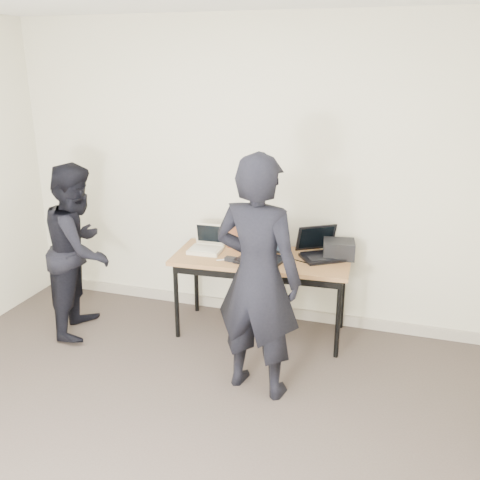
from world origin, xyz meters
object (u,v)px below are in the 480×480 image
at_px(laptop_right, 321,250).
at_px(person_typist, 257,278).
at_px(desk, 261,264).
at_px(equipment_box, 339,249).
at_px(person_observer, 80,249).
at_px(laptop_beige, 207,246).
at_px(laptop_center, 263,252).
at_px(leather_satchel, 249,233).

relative_size(laptop_right, person_typist, 0.27).
distance_m(desk, equipment_box, 0.67).
bearing_deg(desk, person_observer, -169.25).
bearing_deg(equipment_box, laptop_beige, -170.89).
relative_size(laptop_beige, equipment_box, 1.10).
xyz_separation_m(desk, person_observer, (-1.53, -0.38, 0.10)).
distance_m(laptop_right, equipment_box, 0.15).
distance_m(desk, laptop_center, 0.13).
bearing_deg(person_typist, laptop_center, -67.15).
bearing_deg(person_observer, laptop_beige, -83.38).
height_order(laptop_right, person_observer, person_observer).
distance_m(person_typist, person_observer, 1.79).
distance_m(laptop_beige, leather_satchel, 0.40).
bearing_deg(laptop_right, equipment_box, -22.71).
xyz_separation_m(laptop_right, person_observer, (-2.01, -0.55, -0.02)).
relative_size(desk, laptop_right, 3.23).
bearing_deg(desk, leather_satchel, 125.06).
bearing_deg(laptop_right, laptop_beige, 155.70).
bearing_deg(laptop_beige, desk, -2.95).
bearing_deg(leather_satchel, laptop_right, -11.50).
height_order(laptop_beige, laptop_right, laptop_right).
distance_m(laptop_beige, person_observer, 1.10).
height_order(laptop_beige, person_observer, person_observer).
distance_m(laptop_center, person_typist, 0.80).
distance_m(leather_satchel, person_observer, 1.49).
relative_size(equipment_box, person_observer, 0.17).
relative_size(laptop_right, equipment_box, 1.83).
xyz_separation_m(laptop_beige, laptop_center, (0.53, -0.06, 0.02)).
xyz_separation_m(laptop_beige, equipment_box, (1.13, 0.18, 0.03)).
bearing_deg(person_observer, laptop_right, -89.04).
height_order(leather_satchel, person_observer, person_observer).
xyz_separation_m(desk, equipment_box, (0.63, 0.19, 0.13)).
bearing_deg(leather_satchel, laptop_beige, -151.96).
bearing_deg(laptop_center, laptop_right, 35.75).
relative_size(desk, equipment_box, 5.91).
xyz_separation_m(leather_satchel, equipment_box, (0.81, -0.04, -0.05)).
xyz_separation_m(desk, laptop_right, (0.48, 0.16, 0.12)).
bearing_deg(person_observer, equipment_box, -89.36).
bearing_deg(desk, laptop_center, -62.12).
bearing_deg(leather_satchel, person_typist, -76.29).
bearing_deg(person_typist, equipment_box, -102.50).
xyz_separation_m(laptop_right, person_typist, (-0.28, -0.99, 0.10)).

